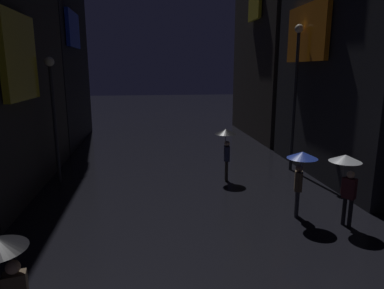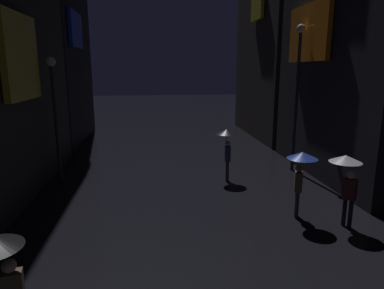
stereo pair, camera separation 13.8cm
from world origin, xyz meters
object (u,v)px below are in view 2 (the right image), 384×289
(pedestrian_midstreet_centre_clear, at_px, (347,171))
(pedestrian_foreground_right_blue, at_px, (301,166))
(pedestrian_far_right_black, at_px, (227,140))
(streetlamp_right_far, at_px, (297,83))
(streetlamp_left_far, at_px, (55,105))

(pedestrian_midstreet_centre_clear, bearing_deg, pedestrian_foreground_right_blue, 151.08)
(pedestrian_foreground_right_blue, xyz_separation_m, pedestrian_far_right_black, (-1.37, 3.94, 0.00))
(pedestrian_far_right_black, bearing_deg, streetlamp_right_far, 17.55)
(pedestrian_foreground_right_blue, bearing_deg, streetlamp_left_far, 150.97)
(streetlamp_left_far, bearing_deg, streetlamp_right_far, 2.80)
(pedestrian_far_right_black, bearing_deg, pedestrian_foreground_right_blue, -70.87)
(pedestrian_far_right_black, bearing_deg, streetlamp_left_far, 175.34)
(pedestrian_far_right_black, height_order, streetlamp_left_far, streetlamp_left_far)
(pedestrian_far_right_black, distance_m, streetlamp_right_far, 4.09)
(pedestrian_foreground_right_blue, bearing_deg, pedestrian_midstreet_centre_clear, -28.92)
(streetlamp_right_far, bearing_deg, pedestrian_midstreet_centre_clear, -98.35)
(pedestrian_midstreet_centre_clear, bearing_deg, pedestrian_far_right_black, 118.42)
(pedestrian_foreground_right_blue, relative_size, streetlamp_right_far, 0.34)
(pedestrian_foreground_right_blue, relative_size, pedestrian_far_right_black, 1.00)
(pedestrian_foreground_right_blue, height_order, streetlamp_left_far, streetlamp_left_far)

